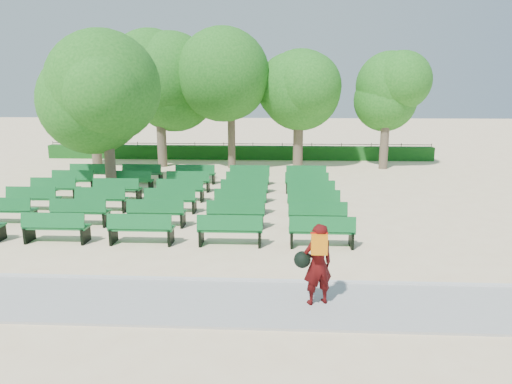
# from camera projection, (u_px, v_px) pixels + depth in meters

# --- Properties ---
(ground) EXTENTS (120.00, 120.00, 0.00)m
(ground) POSITION_uv_depth(u_px,v_px,m) (205.00, 214.00, 17.33)
(ground) COLOR beige
(paving) EXTENTS (30.00, 2.20, 0.06)m
(paving) POSITION_uv_depth(u_px,v_px,m) (152.00, 301.00, 10.12)
(paving) COLOR #A5A5A1
(paving) RESTS_ON ground
(curb) EXTENTS (30.00, 0.12, 0.10)m
(curb) POSITION_uv_depth(u_px,v_px,m) (165.00, 279.00, 11.23)
(curb) COLOR silver
(curb) RESTS_ON ground
(hedge) EXTENTS (26.00, 0.70, 0.90)m
(hedge) POSITION_uv_depth(u_px,v_px,m) (238.00, 153.00, 30.88)
(hedge) COLOR #155017
(hedge) RESTS_ON ground
(fence) EXTENTS (26.00, 0.10, 1.02)m
(fence) POSITION_uv_depth(u_px,v_px,m) (238.00, 158.00, 31.36)
(fence) COLOR black
(fence) RESTS_ON ground
(tree_line) EXTENTS (21.80, 6.80, 7.04)m
(tree_line) POSITION_uv_depth(u_px,v_px,m) (232.00, 169.00, 27.08)
(tree_line) COLOR #26711E
(tree_line) RESTS_ON ground
(bench_array) EXTENTS (1.97, 0.66, 1.24)m
(bench_array) POSITION_uv_depth(u_px,v_px,m) (177.00, 204.00, 18.45)
(bench_array) COLOR #116229
(bench_array) RESTS_ON ground
(tree_among) EXTENTS (4.77, 4.77, 6.43)m
(tree_among) POSITION_uv_depth(u_px,v_px,m) (106.00, 98.00, 19.76)
(tree_among) COLOR brown
(tree_among) RESTS_ON ground
(person) EXTENTS (0.90, 0.63, 1.80)m
(person) POSITION_uv_depth(u_px,v_px,m) (317.00, 263.00, 9.75)
(person) COLOR #410909
(person) RESTS_ON ground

